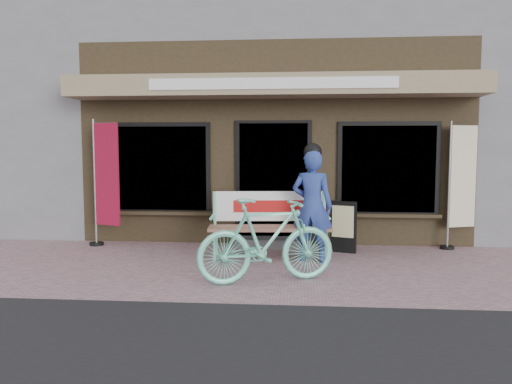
# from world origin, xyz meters

# --- Properties ---
(ground) EXTENTS (70.00, 70.00, 0.00)m
(ground) POSITION_xyz_m (0.00, 0.00, 0.00)
(ground) COLOR #A88089
(ground) RESTS_ON ground
(storefront) EXTENTS (7.00, 6.77, 6.00)m
(storefront) POSITION_xyz_m (0.00, 4.96, 2.99)
(storefront) COLOR black
(storefront) RESTS_ON ground
(bench) EXTENTS (1.94, 0.66, 1.03)m
(bench) POSITION_xyz_m (-0.01, 0.93, 0.60)
(bench) COLOR #72DFC0
(bench) RESTS_ON ground
(person) EXTENTS (0.69, 0.54, 1.79)m
(person) POSITION_xyz_m (0.65, 0.68, 0.88)
(person) COLOR navy
(person) RESTS_ON ground
(bicycle) EXTENTS (1.88, 1.10, 1.09)m
(bicycle) POSITION_xyz_m (0.04, -0.57, 0.55)
(bicycle) COLOR #72DFC0
(bicycle) RESTS_ON ground
(nobori_red) EXTENTS (0.65, 0.34, 2.22)m
(nobori_red) POSITION_xyz_m (-2.90, 1.54, 1.15)
(nobori_red) COLOR gray
(nobori_red) RESTS_ON ground
(nobori_cream) EXTENTS (0.64, 0.33, 2.17)m
(nobori_cream) POSITION_xyz_m (3.19, 1.87, 1.12)
(nobori_cream) COLOR gray
(nobori_cream) RESTS_ON ground
(menu_stand) EXTENTS (0.42, 0.23, 0.85)m
(menu_stand) POSITION_xyz_m (1.19, 1.36, 0.43)
(menu_stand) COLOR black
(menu_stand) RESTS_ON ground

